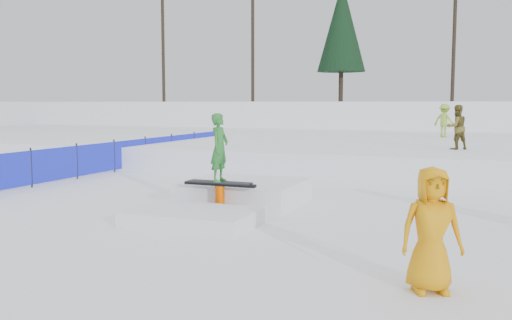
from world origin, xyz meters
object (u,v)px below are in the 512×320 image
at_px(spectator_yellow, 431,230).
at_px(jib_rail_feature, 231,196).
at_px(safety_fence, 114,156).
at_px(walker_olive, 457,127).
at_px(walker_ygreen, 444,120).

height_order(spectator_yellow, jib_rail_feature, jib_rail_feature).
bearing_deg(spectator_yellow, safety_fence, 118.41).
distance_m(walker_olive, walker_ygreen, 6.91).
height_order(safety_fence, walker_olive, walker_olive).
bearing_deg(walker_olive, safety_fence, -14.46).
bearing_deg(jib_rail_feature, safety_fence, 143.95).
bearing_deg(walker_ygreen, spectator_yellow, 115.74).
relative_size(walker_ygreen, jib_rail_feature, 0.34).
xyz_separation_m(walker_olive, spectator_yellow, (0.29, -12.64, -0.75)).
bearing_deg(jib_rail_feature, walker_ygreen, 77.43).
relative_size(safety_fence, jib_rail_feature, 3.64).
distance_m(walker_ygreen, spectator_yellow, 19.54).
xyz_separation_m(walker_ygreen, spectator_yellow, (1.11, -19.50, -0.76)).
relative_size(walker_ygreen, spectator_yellow, 0.95).
bearing_deg(walker_ygreen, safety_fence, 69.76).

